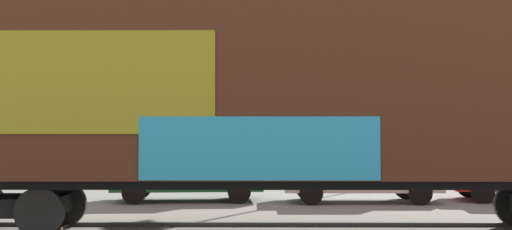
# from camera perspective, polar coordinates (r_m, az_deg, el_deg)

# --- Properties ---
(track) EXTENTS (60.02, 3.19, 0.08)m
(track) POSITION_cam_1_polar(r_m,az_deg,el_deg) (12.20, -1.86, -10.55)
(track) COLOR #4C4742
(track) RESTS_ON ground_plane
(freight_car) EXTENTS (17.69, 3.17, 4.58)m
(freight_car) POSITION_cam_1_polar(r_m,az_deg,el_deg) (12.10, 3.28, 1.71)
(freight_car) COLOR #5B2B19
(freight_car) RESTS_ON ground_plane
(flagpole) EXTENTS (0.66, 1.53, 8.25)m
(flagpole) POSITION_cam_1_polar(r_m,az_deg,el_deg) (23.09, 9.85, 6.86)
(flagpole) COLOR silver
(flagpole) RESTS_ON ground_plane
(hillside) EXTENTS (151.70, 29.34, 13.52)m
(hillside) POSITION_cam_1_polar(r_m,az_deg,el_deg) (73.61, 0.53, -0.09)
(hillside) COLOR silver
(hillside) RESTS_ON ground_plane
(parked_car_green) EXTENTS (4.36, 2.10, 1.62)m
(parked_car_green) POSITION_cam_1_polar(r_m,az_deg,el_deg) (18.03, -6.55, -5.32)
(parked_car_green) COLOR #1E5933
(parked_car_green) RESTS_ON ground_plane
(parked_car_white) EXTENTS (4.37, 1.89, 1.57)m
(parked_car_white) POSITION_cam_1_polar(r_m,az_deg,el_deg) (17.89, 9.46, -5.42)
(parked_car_white) COLOR silver
(parked_car_white) RESTS_ON ground_plane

